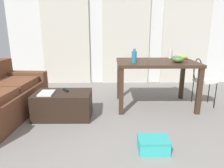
% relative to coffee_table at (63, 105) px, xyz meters
% --- Properties ---
extents(ground_plane, '(8.46, 8.46, 0.00)m').
position_rel_coffee_table_xyz_m(ground_plane, '(1.10, 0.02, -0.20)').
color(ground_plane, gray).
extents(wall_back, '(5.67, 0.10, 2.41)m').
position_rel_coffee_table_xyz_m(wall_back, '(1.10, 2.18, 1.01)').
color(wall_back, silver).
rests_on(wall_back, ground).
extents(curtains, '(4.03, 0.03, 2.07)m').
position_rel_coffee_table_xyz_m(curtains, '(1.10, 2.09, 0.84)').
color(curtains, beige).
rests_on(curtains, ground).
extents(coffee_table, '(0.84, 0.51, 0.39)m').
position_rel_coffee_table_xyz_m(coffee_table, '(0.00, 0.00, 0.00)').
color(coffee_table, black).
rests_on(coffee_table, ground).
extents(craft_table, '(1.32, 0.88, 0.79)m').
position_rel_coffee_table_xyz_m(craft_table, '(1.50, 0.48, 0.49)').
color(craft_table, '#382619').
rests_on(craft_table, ground).
extents(wire_chair, '(0.41, 0.42, 0.83)m').
position_rel_coffee_table_xyz_m(wire_chair, '(2.30, 0.49, 0.32)').
color(wire_chair, silver).
rests_on(wire_chair, ground).
extents(bottle_near, '(0.08, 0.08, 0.22)m').
position_rel_coffee_table_xyz_m(bottle_near, '(1.10, 0.32, 0.69)').
color(bottle_near, teal).
rests_on(bottle_near, craft_table).
extents(bottle_far, '(0.08, 0.08, 0.20)m').
position_rel_coffee_table_xyz_m(bottle_far, '(1.83, 0.83, 0.68)').
color(bottle_far, beige).
rests_on(bottle_far, craft_table).
extents(bowl, '(0.19, 0.19, 0.11)m').
position_rel_coffee_table_xyz_m(bowl, '(1.80, 0.31, 0.65)').
color(bowl, '#477033').
rests_on(bowl, craft_table).
extents(book_stack, '(0.24, 0.26, 0.08)m').
position_rel_coffee_table_xyz_m(book_stack, '(1.93, 0.57, 0.63)').
color(book_stack, red).
rests_on(book_stack, craft_table).
extents(scissors, '(0.08, 0.11, 0.00)m').
position_rel_coffee_table_xyz_m(scissors, '(1.18, 0.78, 0.60)').
color(scissors, '#9EA0A5').
rests_on(scissors, craft_table).
extents(tv_remote_primary, '(0.12, 0.17, 0.02)m').
position_rel_coffee_table_xyz_m(tv_remote_primary, '(0.03, 0.10, 0.21)').
color(tv_remote_primary, black).
rests_on(tv_remote_primary, coffee_table).
extents(magazine, '(0.20, 0.29, 0.02)m').
position_rel_coffee_table_xyz_m(magazine, '(-0.22, -0.06, 0.21)').
color(magazine, silver).
rests_on(magazine, coffee_table).
extents(shoebox, '(0.34, 0.25, 0.16)m').
position_rel_coffee_table_xyz_m(shoebox, '(1.19, -0.94, -0.12)').
color(shoebox, '#33B2AD').
rests_on(shoebox, ground).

